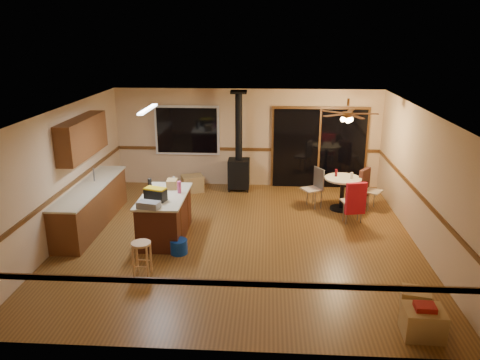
# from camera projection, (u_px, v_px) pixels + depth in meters

# --- Properties ---
(floor) EXTENTS (7.00, 7.00, 0.00)m
(floor) POSITION_uv_depth(u_px,v_px,m) (239.00, 238.00, 9.47)
(floor) COLOR brown
(floor) RESTS_ON ground
(ceiling) EXTENTS (7.00, 7.00, 0.00)m
(ceiling) POSITION_uv_depth(u_px,v_px,m) (239.00, 111.00, 8.69)
(ceiling) COLOR silver
(ceiling) RESTS_ON ground
(wall_back) EXTENTS (7.00, 0.00, 7.00)m
(wall_back) POSITION_uv_depth(u_px,v_px,m) (247.00, 138.00, 12.41)
(wall_back) COLOR tan
(wall_back) RESTS_ON ground
(wall_front) EXTENTS (7.00, 0.00, 7.00)m
(wall_front) POSITION_uv_depth(u_px,v_px,m) (221.00, 262.00, 5.75)
(wall_front) COLOR tan
(wall_front) RESTS_ON ground
(wall_left) EXTENTS (0.00, 7.00, 7.00)m
(wall_left) POSITION_uv_depth(u_px,v_px,m) (63.00, 174.00, 9.28)
(wall_left) COLOR tan
(wall_left) RESTS_ON ground
(wall_right) EXTENTS (0.00, 7.00, 7.00)m
(wall_right) POSITION_uv_depth(u_px,v_px,m) (423.00, 181.00, 8.88)
(wall_right) COLOR tan
(wall_right) RESTS_ON ground
(chair_rail) EXTENTS (7.00, 7.00, 0.08)m
(chair_rail) POSITION_uv_depth(u_px,v_px,m) (239.00, 192.00, 9.17)
(chair_rail) COLOR #533114
(chair_rail) RESTS_ON ground
(window) EXTENTS (1.72, 0.10, 1.32)m
(window) POSITION_uv_depth(u_px,v_px,m) (187.00, 130.00, 12.39)
(window) COLOR black
(window) RESTS_ON ground
(sliding_door) EXTENTS (2.52, 0.10, 2.10)m
(sliding_door) POSITION_uv_depth(u_px,v_px,m) (319.00, 149.00, 12.33)
(sliding_door) COLOR black
(sliding_door) RESTS_ON ground
(lower_cabinets) EXTENTS (0.60, 3.00, 0.86)m
(lower_cabinets) POSITION_uv_depth(u_px,v_px,m) (92.00, 206.00, 10.00)
(lower_cabinets) COLOR brown
(lower_cabinets) RESTS_ON ground
(countertop) EXTENTS (0.64, 3.04, 0.04)m
(countertop) POSITION_uv_depth(u_px,v_px,m) (90.00, 187.00, 9.87)
(countertop) COLOR beige
(countertop) RESTS_ON lower_cabinets
(upper_cabinets) EXTENTS (0.35, 2.00, 0.80)m
(upper_cabinets) POSITION_uv_depth(u_px,v_px,m) (82.00, 137.00, 9.76)
(upper_cabinets) COLOR brown
(upper_cabinets) RESTS_ON ground
(kitchen_island) EXTENTS (0.88, 1.68, 0.90)m
(kitchen_island) POSITION_uv_depth(u_px,v_px,m) (165.00, 216.00, 9.42)
(kitchen_island) COLOR #401B10
(kitchen_island) RESTS_ON ground
(wood_stove) EXTENTS (0.55, 0.50, 2.52)m
(wood_stove) POSITION_uv_depth(u_px,v_px,m) (239.00, 163.00, 12.17)
(wood_stove) COLOR black
(wood_stove) RESTS_ON ground
(ceiling_fan) EXTENTS (0.24, 0.24, 0.55)m
(ceiling_fan) POSITION_uv_depth(u_px,v_px,m) (347.00, 116.00, 10.36)
(ceiling_fan) COLOR brown
(ceiling_fan) RESTS_ON ceiling
(fluorescent_strip) EXTENTS (0.10, 1.20, 0.04)m
(fluorescent_strip) POSITION_uv_depth(u_px,v_px,m) (148.00, 109.00, 9.09)
(fluorescent_strip) COLOR white
(fluorescent_strip) RESTS_ON ceiling
(toolbox_grey) EXTENTS (0.45, 0.31, 0.13)m
(toolbox_grey) POSITION_uv_depth(u_px,v_px,m) (149.00, 205.00, 8.59)
(toolbox_grey) COLOR slate
(toolbox_grey) RESTS_ON kitchen_island
(toolbox_black) EXTENTS (0.45, 0.33, 0.22)m
(toolbox_black) POSITION_uv_depth(u_px,v_px,m) (156.00, 195.00, 8.96)
(toolbox_black) COLOR black
(toolbox_black) RESTS_ON kitchen_island
(toolbox_yellow_lid) EXTENTS (0.44, 0.32, 0.03)m
(toolbox_yellow_lid) POSITION_uv_depth(u_px,v_px,m) (155.00, 189.00, 8.92)
(toolbox_yellow_lid) COLOR gold
(toolbox_yellow_lid) RESTS_ON toolbox_black
(box_on_island) EXTENTS (0.22, 0.29, 0.19)m
(box_on_island) POSITION_uv_depth(u_px,v_px,m) (172.00, 184.00, 9.67)
(box_on_island) COLOR #9C7A45
(box_on_island) RESTS_ON kitchen_island
(bottle_dark) EXTENTS (0.10, 0.10, 0.28)m
(bottle_dark) POSITION_uv_depth(u_px,v_px,m) (150.00, 185.00, 9.45)
(bottle_dark) COLOR black
(bottle_dark) RESTS_ON kitchen_island
(bottle_pink) EXTENTS (0.09, 0.09, 0.25)m
(bottle_pink) POSITION_uv_depth(u_px,v_px,m) (179.00, 187.00, 9.38)
(bottle_pink) COLOR #D84C8C
(bottle_pink) RESTS_ON kitchen_island
(bottle_white) EXTENTS (0.06, 0.06, 0.16)m
(bottle_white) POSITION_uv_depth(u_px,v_px,m) (174.00, 180.00, 9.95)
(bottle_white) COLOR white
(bottle_white) RESTS_ON kitchen_island
(bar_stool) EXTENTS (0.39, 0.39, 0.61)m
(bar_stool) POSITION_uv_depth(u_px,v_px,m) (142.00, 259.00, 7.97)
(bar_stool) COLOR tan
(bar_stool) RESTS_ON floor
(blue_bucket) EXTENTS (0.37, 0.37, 0.27)m
(blue_bucket) POSITION_uv_depth(u_px,v_px,m) (179.00, 247.00, 8.81)
(blue_bucket) COLOR #0B36A3
(blue_bucket) RESTS_ON floor
(dining_table) EXTENTS (0.85, 0.85, 0.78)m
(dining_table) POSITION_uv_depth(u_px,v_px,m) (342.00, 188.00, 10.87)
(dining_table) COLOR black
(dining_table) RESTS_ON ground
(glass_red) EXTENTS (0.07, 0.07, 0.17)m
(glass_red) POSITION_uv_depth(u_px,v_px,m) (336.00, 173.00, 10.87)
(glass_red) COLOR #590C14
(glass_red) RESTS_ON dining_table
(glass_cream) EXTENTS (0.08, 0.08, 0.15)m
(glass_cream) POSITION_uv_depth(u_px,v_px,m) (352.00, 175.00, 10.72)
(glass_cream) COLOR beige
(glass_cream) RESTS_ON dining_table
(chair_left) EXTENTS (0.55, 0.54, 0.51)m
(chair_left) POSITION_uv_depth(u_px,v_px,m) (316.00, 183.00, 11.03)
(chair_left) COLOR tan
(chair_left) RESTS_ON ground
(chair_near) EXTENTS (0.52, 0.55, 0.70)m
(chair_near) POSITION_uv_depth(u_px,v_px,m) (355.00, 198.00, 10.01)
(chair_near) COLOR tan
(chair_near) RESTS_ON ground
(chair_right) EXTENTS (0.62, 0.61, 0.70)m
(chair_right) POSITION_uv_depth(u_px,v_px,m) (365.00, 184.00, 10.97)
(chair_right) COLOR tan
(chair_right) RESTS_ON ground
(box_under_window) EXTENTS (0.65, 0.59, 0.43)m
(box_under_window) POSITION_uv_depth(u_px,v_px,m) (193.00, 184.00, 12.20)
(box_under_window) COLOR #9C7A45
(box_under_window) RESTS_ON floor
(box_corner_a) EXTENTS (0.56, 0.47, 0.41)m
(box_corner_a) POSITION_uv_depth(u_px,v_px,m) (423.00, 322.00, 6.40)
(box_corner_a) COLOR #9C7A45
(box_corner_a) RESTS_ON floor
(box_corner_b) EXTENTS (0.49, 0.44, 0.34)m
(box_corner_b) POSITION_uv_depth(u_px,v_px,m) (415.00, 300.00, 7.00)
(box_corner_b) COLOR #9C7A45
(box_corner_b) RESTS_ON floor
(box_small_red) EXTENTS (0.28, 0.24, 0.07)m
(box_small_red) POSITION_uv_depth(u_px,v_px,m) (425.00, 307.00, 6.33)
(box_small_red) COLOR maroon
(box_small_red) RESTS_ON box_corner_a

